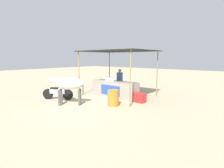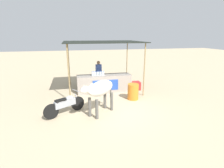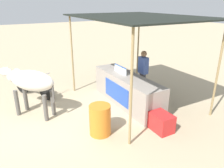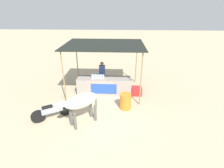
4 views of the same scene
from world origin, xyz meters
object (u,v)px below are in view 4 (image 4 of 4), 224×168
Objects in this scene: water_barrel at (126,101)px; cow at (81,102)px; motorcycle_parked at (53,110)px; vendor_behind_counter at (102,75)px; cooler_box at (136,91)px; stall_counter at (104,86)px.

water_barrel is 2.35m from cow.
cow is (-1.87, -1.27, 0.64)m from water_barrel.
cow reaches higher than motorcycle_parked.
vendor_behind_counter is 2.25m from cooler_box.
stall_counter is 1.87× the size of cow.
vendor_behind_counter is at bearing 81.75° from cow.
motorcycle_parked is (-2.07, -2.54, -0.05)m from stall_counter.
vendor_behind_counter is at bearing 60.17° from motorcycle_parked.
water_barrel reaches higher than cooler_box.
water_barrel is at bearing -113.88° from cooler_box.
stall_counter is at bearing 176.92° from cooler_box.
vendor_behind_counter is (-0.19, 0.75, 0.37)m from stall_counter.
vendor_behind_counter reaches higher than stall_counter.
motorcycle_parked reaches higher than water_barrel.
cow reaches higher than water_barrel.
cooler_box is at bearing 32.15° from motorcycle_parked.
motorcycle_parked is at bearing -163.06° from water_barrel.
cooler_box is 0.76× the size of water_barrel.
water_barrel is 0.49× the size of cow.
vendor_behind_counter is 2.71m from water_barrel.
vendor_behind_counter is 3.81m from motorcycle_parked.
water_barrel is 3.38m from motorcycle_parked.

